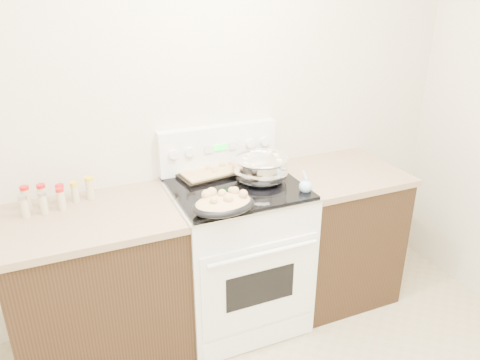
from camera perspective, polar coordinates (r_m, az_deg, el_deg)
room_shell at (r=1.12m, az=11.25°, el=4.45°), size 4.10×3.60×2.75m
counter_left at (r=2.81m, az=-16.68°, el=-12.40°), size 0.93×0.67×0.92m
counter_right at (r=3.27m, az=11.48°, el=-6.26°), size 0.73×0.67×0.92m
kitchen_range at (r=2.94m, az=-0.42°, el=-8.75°), size 0.78×0.73×1.22m
mixing_bowl at (r=2.76m, az=2.57°, el=1.35°), size 0.33×0.33×0.19m
roasting_pan at (r=2.41m, az=-2.07°, el=-2.89°), size 0.35×0.26×0.11m
baking_sheet at (r=2.91m, az=-3.50°, el=1.23°), size 0.48×0.37×0.06m
wooden_spoon at (r=2.49m, az=-1.92°, el=-2.92°), size 0.14×0.22×0.04m
blue_ladle at (r=2.68m, az=7.98°, el=-0.61°), size 0.15×0.25×0.09m
spice_jars at (r=2.69m, az=-21.80°, el=-1.88°), size 0.38×0.14×0.13m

